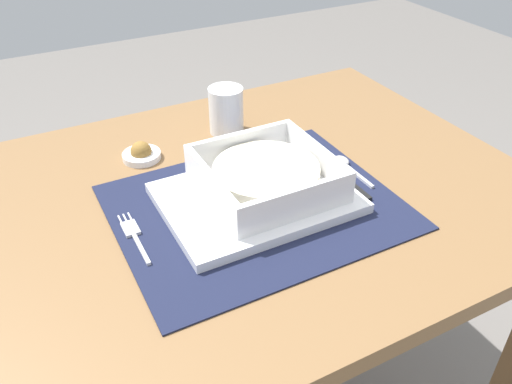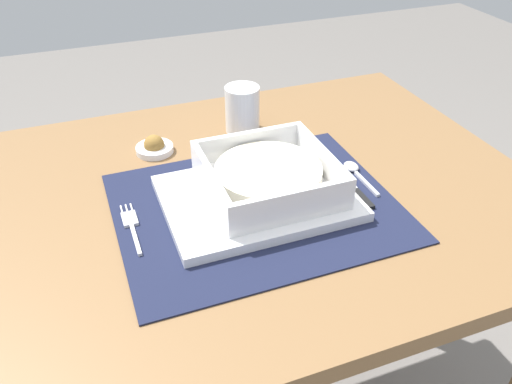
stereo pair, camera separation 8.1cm
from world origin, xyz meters
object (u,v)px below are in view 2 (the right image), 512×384
object	(u,v)px
dining_table	(251,238)
condiment_saucer	(154,147)
drinking_glass	(242,111)
fork	(131,224)
spoon	(354,170)
porridge_bowl	(268,177)
butter_knife	(354,189)

from	to	relation	value
dining_table	condiment_saucer	bearing A→B (deg)	125.30
dining_table	drinking_glass	world-z (taller)	drinking_glass
fork	spoon	size ratio (longest dim) A/B	1.19
porridge_bowl	drinking_glass	world-z (taller)	drinking_glass
spoon	condiment_saucer	distance (m)	0.37
butter_knife	drinking_glass	distance (m)	0.29
fork	drinking_glass	size ratio (longest dim) A/B	1.39
drinking_glass	spoon	bearing A→B (deg)	-59.92
fork	drinking_glass	distance (m)	0.35
fork	condiment_saucer	xyz separation A→B (m)	(0.08, 0.21, 0.00)
condiment_saucer	butter_knife	bearing A→B (deg)	-41.34
dining_table	butter_knife	xyz separation A→B (m)	(0.15, -0.07, 0.11)
spoon	butter_knife	bearing A→B (deg)	-118.41
porridge_bowl	spoon	size ratio (longest dim) A/B	1.87
condiment_saucer	porridge_bowl	bearing A→B (deg)	-55.96
porridge_bowl	butter_knife	bearing A→B (deg)	-14.69
butter_knife	fork	bearing A→B (deg)	170.21
drinking_glass	condiment_saucer	size ratio (longest dim) A/B	1.32
dining_table	butter_knife	bearing A→B (deg)	-24.20
dining_table	condiment_saucer	xyz separation A→B (m)	(-0.13, 0.18, 0.12)
porridge_bowl	butter_knife	distance (m)	0.15
condiment_saucer	dining_table	bearing A→B (deg)	-54.70
dining_table	butter_knife	distance (m)	0.20
dining_table	butter_knife	size ratio (longest dim) A/B	7.38
spoon	butter_knife	distance (m)	0.06
drinking_glass	condiment_saucer	world-z (taller)	drinking_glass
dining_table	spoon	distance (m)	0.22
porridge_bowl	drinking_glass	distance (m)	0.24
fork	butter_knife	distance (m)	0.36
dining_table	butter_knife	world-z (taller)	butter_knife
butter_knife	drinking_glass	xyz separation A→B (m)	(-0.10, 0.27, 0.03)
spoon	condiment_saucer	bearing A→B (deg)	148.29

